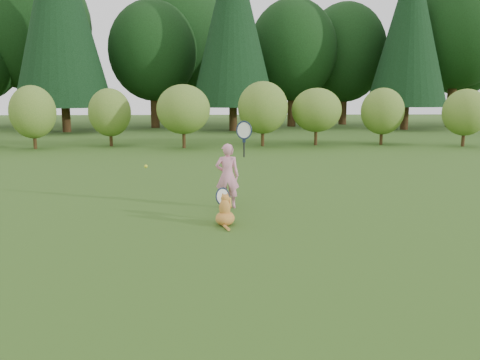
{
  "coord_description": "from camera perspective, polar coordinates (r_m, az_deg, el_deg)",
  "views": [
    {
      "loc": [
        -0.18,
        -7.18,
        2.12
      ],
      "look_at": [
        0.2,
        0.8,
        0.7
      ],
      "focal_mm": 35.0,
      "sensor_mm": 36.0,
      "label": 1
    }
  ],
  "objects": [
    {
      "name": "ground",
      "position": [
        7.49,
        -1.24,
        -6.37
      ],
      "size": [
        100.0,
        100.0,
        0.0
      ],
      "primitive_type": "plane",
      "color": "#314E16",
      "rests_on": "ground"
    },
    {
      "name": "shrub_row",
      "position": [
        20.2,
        -2.25,
        8.04
      ],
      "size": [
        28.0,
        3.0,
        2.8
      ],
      "primitive_type": null,
      "color": "#477324",
      "rests_on": "ground"
    },
    {
      "name": "woodland_backdrop",
      "position": [
        30.66,
        -2.51,
        20.19
      ],
      "size": [
        48.0,
        10.0,
        15.0
      ],
      "primitive_type": null,
      "color": "black",
      "rests_on": "ground"
    },
    {
      "name": "child",
      "position": [
        8.98,
        -1.49,
        0.7
      ],
      "size": [
        0.69,
        0.35,
        1.88
      ],
      "rotation": [
        0.0,
        0.0,
        3.14
      ],
      "color": "pink",
      "rests_on": "ground"
    },
    {
      "name": "cat",
      "position": [
        7.86,
        -1.85,
        -3.47
      ],
      "size": [
        0.45,
        0.75,
        0.75
      ],
      "rotation": [
        0.0,
        0.0,
        -0.18
      ],
      "color": "#BB6324",
      "rests_on": "ground"
    },
    {
      "name": "tennis_ball",
      "position": [
        8.35,
        -11.39,
        1.65
      ],
      "size": [
        0.06,
        0.06,
        0.06
      ],
      "color": "#C3C817",
      "rests_on": "ground"
    }
  ]
}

